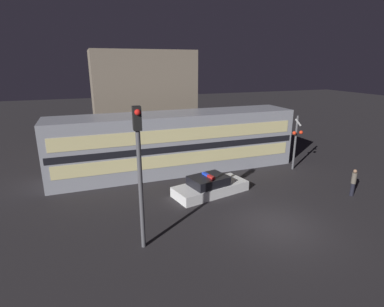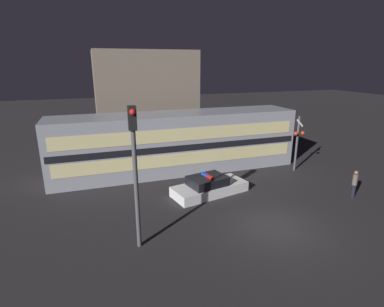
{
  "view_description": "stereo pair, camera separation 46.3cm",
  "coord_description": "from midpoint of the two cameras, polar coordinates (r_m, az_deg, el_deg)",
  "views": [
    {
      "loc": [
        -8.09,
        -10.43,
        7.37
      ],
      "look_at": [
        -1.79,
        6.71,
        1.85
      ],
      "focal_mm": 28.0,
      "sensor_mm": 36.0,
      "label": 1
    },
    {
      "loc": [
        -7.65,
        -10.59,
        7.37
      ],
      "look_at": [
        -1.79,
        6.71,
        1.85
      ],
      "focal_mm": 28.0,
      "sensor_mm": 36.0,
      "label": 2
    }
  ],
  "objects": [
    {
      "name": "crossing_signal_near",
      "position": [
        22.25,
        20.03,
        2.35
      ],
      "size": [
        0.83,
        0.36,
        3.91
      ],
      "color": "#4C4C51",
      "rests_on": "ground_plane"
    },
    {
      "name": "police_car",
      "position": [
        17.67,
        4.03,
        -6.32
      ],
      "size": [
        4.71,
        2.67,
        1.22
      ],
      "rotation": [
        0.0,
        0.0,
        0.21
      ],
      "color": "silver",
      "rests_on": "ground_plane"
    },
    {
      "name": "traffic_light_corner",
      "position": [
        11.75,
        -9.7,
        -2.29
      ],
      "size": [
        0.3,
        0.46,
        5.88
      ],
      "color": "#4C4C51",
      "rests_on": "ground_plane"
    },
    {
      "name": "train",
      "position": [
        20.99,
        -2.23,
        2.14
      ],
      "size": [
        16.97,
        3.17,
        4.12
      ],
      "color": "gray",
      "rests_on": "ground_plane"
    },
    {
      "name": "pedestrian",
      "position": [
        19.46,
        29.14,
        -5.07
      ],
      "size": [
        0.27,
        0.27,
        1.61
      ],
      "color": "black",
      "rests_on": "ground_plane"
    },
    {
      "name": "ground_plane",
      "position": [
        15.06,
        16.15,
        -13.23
      ],
      "size": [
        120.0,
        120.0,
        0.0
      ],
      "primitive_type": "plane",
      "color": "#262326"
    },
    {
      "name": "building_left",
      "position": [
        26.79,
        -8.29,
        9.85
      ],
      "size": [
        8.37,
        4.69,
        8.41
      ],
      "color": "#726656",
      "rests_on": "ground_plane"
    }
  ]
}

